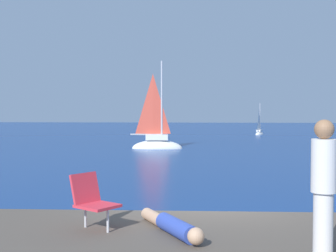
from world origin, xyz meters
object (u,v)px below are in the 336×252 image
at_px(sailboat_near, 157,143).
at_px(sailboat_far, 259,133).
at_px(person_standing, 323,187).
at_px(person_sunbather, 173,226).
at_px(beach_chair, 92,199).

distance_m(sailboat_near, sailboat_far, 19.31).
bearing_deg(sailboat_far, person_standing, -163.02).
height_order(sailboat_near, person_standing, sailboat_near).
bearing_deg(person_sunbather, sailboat_far, -37.38).
bearing_deg(sailboat_far, sailboat_near, 175.90).
bearing_deg(sailboat_near, sailboat_far, 61.31).
bearing_deg(sailboat_near, beach_chair, -88.32).
xyz_separation_m(person_sunbather, beach_chair, (-1.18, 0.20, 0.33)).
bearing_deg(person_standing, sailboat_far, -92.10).
relative_size(sailboat_far, person_standing, 2.16).
distance_m(sailboat_far, beach_chair, 41.90).
height_order(person_sunbather, beach_chair, beach_chair).
relative_size(sailboat_far, beach_chair, 4.39).
height_order(sailboat_near, beach_chair, sailboat_near).
bearing_deg(beach_chair, sailboat_far, 114.30).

